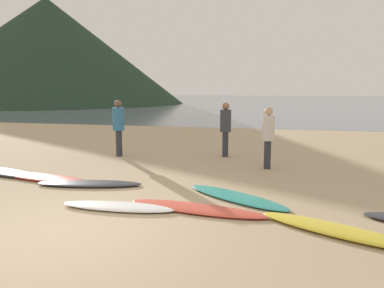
{
  "coord_description": "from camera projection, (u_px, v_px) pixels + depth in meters",
  "views": [
    {
      "loc": [
        2.9,
        -4.4,
        2.03
      ],
      "look_at": [
        0.69,
        4.89,
        0.6
      ],
      "focal_mm": 34.37,
      "sensor_mm": 36.0,
      "label": 1
    }
  ],
  "objects": [
    {
      "name": "ground_plane",
      "position": [
        205.0,
        142.0,
        14.84
      ],
      "size": [
        120.0,
        120.0,
        0.2
      ],
      "primitive_type": "cube",
      "color": "tan",
      "rests_on": "ground"
    },
    {
      "name": "ocean_water",
      "position": [
        264.0,
        100.0,
        67.53
      ],
      "size": [
        140.0,
        100.0,
        0.01
      ],
      "primitive_type": "cube",
      "color": "slate",
      "rests_on": "ground"
    },
    {
      "name": "headland_hill",
      "position": [
        48.0,
        51.0,
        51.67
      ],
      "size": [
        37.91,
        37.91,
        14.62
      ],
      "primitive_type": "cone",
      "color": "#1E3323",
      "rests_on": "ground"
    },
    {
      "name": "surfboard_0",
      "position": [
        5.0,
        172.0,
        8.87
      ],
      "size": [
        2.54,
        1.2,
        0.09
      ],
      "primitive_type": "ellipsoid",
      "rotation": [
        0.0,
        0.0,
        -0.26
      ],
      "color": "#333338",
      "rests_on": "ground"
    },
    {
      "name": "surfboard_1",
      "position": [
        43.0,
        177.0,
        8.35
      ],
      "size": [
        2.73,
        1.02,
        0.09
      ],
      "primitive_type": "ellipsoid",
      "rotation": [
        0.0,
        0.0,
        -0.17
      ],
      "color": "#D84C38",
      "rests_on": "ground"
    },
    {
      "name": "surfboard_2",
      "position": [
        89.0,
        183.0,
        7.81
      ],
      "size": [
        2.3,
        0.98,
        0.08
      ],
      "primitive_type": "ellipsoid",
      "rotation": [
        0.0,
        0.0,
        0.19
      ],
      "color": "#333338",
      "rests_on": "ground"
    },
    {
      "name": "surfboard_3",
      "position": [
        118.0,
        206.0,
        6.28
      ],
      "size": [
        2.04,
        0.57,
        0.08
      ],
      "primitive_type": "ellipsoid",
      "rotation": [
        0.0,
        0.0,
        0.04
      ],
      "color": "white",
      "rests_on": "ground"
    },
    {
      "name": "surfboard_4",
      "position": [
        197.0,
        208.0,
        6.19
      ],
      "size": [
        2.51,
        0.88,
        0.07
      ],
      "primitive_type": "ellipsoid",
      "rotation": [
        0.0,
        0.0,
        -0.14
      ],
      "color": "#D84C38",
      "rests_on": "ground"
    },
    {
      "name": "surfboard_5",
      "position": [
        236.0,
        197.0,
        6.87
      ],
      "size": [
        2.23,
        1.73,
        0.07
      ],
      "primitive_type": "ellipsoid",
      "rotation": [
        0.0,
        0.0,
        -0.57
      ],
      "color": "teal",
      "rests_on": "ground"
    },
    {
      "name": "surfboard_6",
      "position": [
        338.0,
        230.0,
        5.2
      ],
      "size": [
        2.34,
        1.49,
        0.1
      ],
      "primitive_type": "ellipsoid",
      "rotation": [
        0.0,
        0.0,
        -0.45
      ],
      "color": "yellow",
      "rests_on": "ground"
    },
    {
      "name": "person_0",
      "position": [
        268.0,
        133.0,
        9.32
      ],
      "size": [
        0.32,
        0.32,
        1.58
      ],
      "rotation": [
        0.0,
        0.0,
        6.12
      ],
      "color": "#2D2D38",
      "rests_on": "ground"
    },
    {
      "name": "person_1",
      "position": [
        226.0,
        125.0,
        11.01
      ],
      "size": [
        0.33,
        0.33,
        1.64
      ],
      "rotation": [
        0.0,
        0.0,
        4.39
      ],
      "color": "#2D2D38",
      "rests_on": "ground"
    },
    {
      "name": "person_2",
      "position": [
        118.0,
        123.0,
        11.11
      ],
      "size": [
        0.35,
        0.35,
        1.71
      ],
      "rotation": [
        0.0,
        0.0,
        0.19
      ],
      "color": "#2D2D38",
      "rests_on": "ground"
    }
  ]
}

